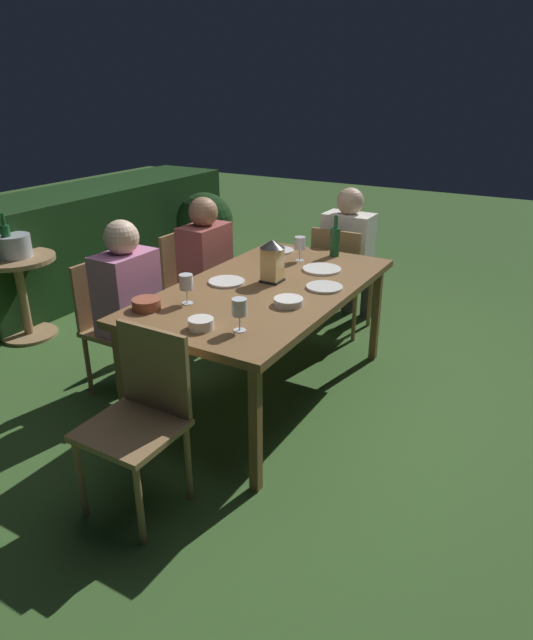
# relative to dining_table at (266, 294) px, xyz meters

# --- Properties ---
(ground_plane) EXTENTS (16.00, 16.00, 0.00)m
(ground_plane) POSITION_rel_dining_table_xyz_m (0.00, 0.00, -0.70)
(ground_plane) COLOR #385B28
(dining_table) EXTENTS (1.82, 0.99, 0.75)m
(dining_table) POSITION_rel_dining_table_xyz_m (0.00, 0.00, 0.00)
(dining_table) COLOR brown
(dining_table) RESTS_ON ground
(chair_head_near) EXTENTS (0.40, 0.42, 0.87)m
(chair_head_near) POSITION_rel_dining_table_xyz_m (-1.16, 0.00, -0.21)
(chair_head_near) COLOR #937047
(chair_head_near) RESTS_ON ground
(chair_side_right_b) EXTENTS (0.42, 0.40, 0.87)m
(chair_side_right_b) POSITION_rel_dining_table_xyz_m (0.41, 0.89, -0.21)
(chair_side_right_b) COLOR #937047
(chair_side_right_b) RESTS_ON ground
(person_in_rust) EXTENTS (0.38, 0.47, 1.15)m
(person_in_rust) POSITION_rel_dining_table_xyz_m (0.41, 0.69, -0.06)
(person_in_rust) COLOR #9E4C47
(person_in_rust) RESTS_ON ground
(chair_side_right_a) EXTENTS (0.42, 0.40, 0.87)m
(chair_side_right_a) POSITION_rel_dining_table_xyz_m (-0.41, 0.89, -0.21)
(chair_side_right_a) COLOR #937047
(chair_side_right_a) RESTS_ON ground
(person_in_pink) EXTENTS (0.38, 0.47, 1.15)m
(person_in_pink) POSITION_rel_dining_table_xyz_m (-0.41, 0.69, -0.06)
(person_in_pink) COLOR #C675A3
(person_in_pink) RESTS_ON ground
(chair_head_far) EXTENTS (0.40, 0.42, 0.87)m
(chair_head_far) POSITION_rel_dining_table_xyz_m (1.16, 0.00, -0.21)
(chair_head_far) COLOR #937047
(chair_head_far) RESTS_ON ground
(person_in_cream) EXTENTS (0.48, 0.38, 1.15)m
(person_in_cream) POSITION_rel_dining_table_xyz_m (1.35, 0.00, -0.06)
(person_in_cream) COLOR white
(person_in_cream) RESTS_ON ground
(lantern_centerpiece) EXTENTS (0.15, 0.15, 0.27)m
(lantern_centerpiece) POSITION_rel_dining_table_xyz_m (0.09, 0.01, 0.20)
(lantern_centerpiece) COLOR black
(lantern_centerpiece) RESTS_ON dining_table
(green_bottle_on_table) EXTENTS (0.07, 0.07, 0.29)m
(green_bottle_on_table) POSITION_rel_dining_table_xyz_m (0.80, -0.10, 0.16)
(green_bottle_on_table) COLOR #195128
(green_bottle_on_table) RESTS_ON dining_table
(wine_glass_a) EXTENTS (0.08, 0.08, 0.17)m
(wine_glass_a) POSITION_rel_dining_table_xyz_m (-0.47, 0.24, 0.17)
(wine_glass_a) COLOR silver
(wine_glass_a) RESTS_ON dining_table
(wine_glass_b) EXTENTS (0.08, 0.08, 0.17)m
(wine_glass_b) POSITION_rel_dining_table_xyz_m (0.57, 0.06, 0.17)
(wine_glass_b) COLOR silver
(wine_glass_b) RESTS_ON dining_table
(wine_glass_c) EXTENTS (0.08, 0.08, 0.17)m
(wine_glass_c) POSITION_rel_dining_table_xyz_m (-0.64, -0.22, 0.17)
(wine_glass_c) COLOR silver
(wine_glass_c) RESTS_ON dining_table
(plate_a) EXTENTS (0.25, 0.25, 0.01)m
(plate_a) POSITION_rel_dining_table_xyz_m (0.45, -0.16, 0.06)
(plate_a) COLOR white
(plate_a) RESTS_ON dining_table
(plate_b) EXTENTS (0.22, 0.22, 0.01)m
(plate_b) POSITION_rel_dining_table_xyz_m (-0.07, 0.24, 0.06)
(plate_b) COLOR white
(plate_b) RESTS_ON dining_table
(plate_c) EXTENTS (0.22, 0.22, 0.01)m
(plate_c) POSITION_rel_dining_table_xyz_m (0.14, -0.32, 0.06)
(plate_c) COLOR silver
(plate_c) RESTS_ON dining_table
(plate_d) EXTENTS (0.20, 0.20, 0.01)m
(plate_d) POSITION_rel_dining_table_xyz_m (0.70, 0.29, 0.06)
(plate_d) COLOR white
(plate_d) RESTS_ON dining_table
(bowl_olives) EXTENTS (0.16, 0.16, 0.04)m
(bowl_olives) POSITION_rel_dining_table_xyz_m (-0.21, -0.26, 0.07)
(bowl_olives) COLOR silver
(bowl_olives) RESTS_ON dining_table
(bowl_bread) EXTENTS (0.16, 0.16, 0.06)m
(bowl_bread) POSITION_rel_dining_table_xyz_m (-0.65, 0.38, 0.08)
(bowl_bread) COLOR #9E5138
(bowl_bread) RESTS_ON dining_table
(bowl_salad) EXTENTS (0.13, 0.13, 0.05)m
(bowl_salad) POSITION_rel_dining_table_xyz_m (-0.72, -0.04, 0.08)
(bowl_salad) COLOR silver
(bowl_salad) RESTS_ON dining_table
(side_table) EXTENTS (0.58, 0.58, 0.66)m
(side_table) POSITION_rel_dining_table_xyz_m (-0.17, 2.12, -0.25)
(side_table) COLOR #9E7A51
(side_table) RESTS_ON ground
(ice_bucket) EXTENTS (0.26, 0.26, 0.34)m
(ice_bucket) POSITION_rel_dining_table_xyz_m (-0.18, 2.12, 0.06)
(ice_bucket) COLOR #B2B7BF
(ice_bucket) RESTS_ON side_table
(hedge_backdrop) EXTENTS (5.37, 0.80, 0.96)m
(hedge_backdrop) POSITION_rel_dining_table_xyz_m (0.00, 2.59, -0.22)
(hedge_backdrop) COLOR #193816
(hedge_backdrop) RESTS_ON ground
(potted_plant_by_hedge) EXTENTS (0.59, 0.59, 0.86)m
(potted_plant_by_hedge) POSITION_rel_dining_table_xyz_m (1.84, 1.81, -0.18)
(potted_plant_by_hedge) COLOR brown
(potted_plant_by_hedge) RESTS_ON ground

